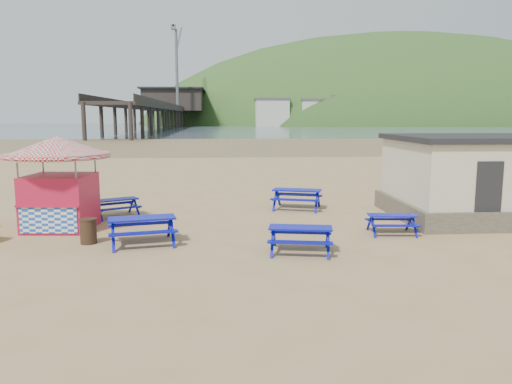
{
  "coord_description": "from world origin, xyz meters",
  "views": [
    {
      "loc": [
        0.13,
        -17.3,
        3.86
      ],
      "look_at": [
        1.46,
        1.5,
        1.0
      ],
      "focal_mm": 35.0,
      "sensor_mm": 36.0,
      "label": 1
    }
  ],
  "objects": [
    {
      "name": "wet_sand",
      "position": [
        0.0,
        55.0,
        0.0
      ],
      "size": [
        400.0,
        400.0,
        0.0
      ],
      "primitive_type": "plane",
      "color": "olive",
      "rests_on": "ground"
    },
    {
      "name": "amenity_block",
      "position": [
        10.5,
        1.0,
        1.57
      ],
      "size": [
        7.4,
        5.4,
        3.15
      ],
      "color": "#665B4C",
      "rests_on": "ground"
    },
    {
      "name": "sea",
      "position": [
        0.0,
        170.0,
        0.01
      ],
      "size": [
        400.0,
        400.0,
        0.0
      ],
      "primitive_type": "plane",
      "color": "#42535E",
      "rests_on": "ground"
    },
    {
      "name": "picnic_table_blue_b",
      "position": [
        3.3,
        3.19,
        0.42
      ],
      "size": [
        2.38,
        2.12,
        0.84
      ],
      "rotation": [
        0.0,
        0.0,
        -0.3
      ],
      "color": "#0B179F",
      "rests_on": "ground"
    },
    {
      "name": "picnic_table_blue_c",
      "position": [
        7.63,
        0.9,
        0.33
      ],
      "size": [
        1.64,
        1.35,
        0.67
      ],
      "rotation": [
        0.0,
        0.0,
        0.04
      ],
      "color": "#0B179F",
      "rests_on": "ground"
    },
    {
      "name": "litter_bin",
      "position": [
        -3.95,
        -2.07,
        0.4
      ],
      "size": [
        0.53,
        0.53,
        0.78
      ],
      "color": "#372414",
      "rests_on": "ground"
    },
    {
      "name": "picnic_table_blue_d",
      "position": [
        -2.28,
        -2.26,
        0.42
      ],
      "size": [
        2.29,
        1.99,
        0.83
      ],
      "rotation": [
        0.0,
        0.0,
        0.22
      ],
      "color": "#0B179F",
      "rests_on": "ground"
    },
    {
      "name": "picnic_table_blue_f",
      "position": [
        5.76,
        -1.48,
        0.33
      ],
      "size": [
        1.64,
        1.36,
        0.65
      ],
      "rotation": [
        0.0,
        0.0,
        -0.08
      ],
      "color": "#0B179F",
      "rests_on": "ground"
    },
    {
      "name": "ice_cream_kiosk",
      "position": [
        -5.4,
        0.04,
        2.02
      ],
      "size": [
        3.87,
        3.87,
        3.21
      ],
      "rotation": [
        0.0,
        0.0,
        -0.08
      ],
      "color": "#B71538",
      "rests_on": "ground"
    },
    {
      "name": "pier",
      "position": [
        -17.99,
        178.23,
        5.46
      ],
      "size": [
        24.0,
        220.0,
        39.29
      ],
      "color": "black",
      "rests_on": "ground"
    },
    {
      "name": "picnic_table_blue_e",
      "position": [
        2.37,
        -3.54,
        0.38
      ],
      "size": [
        2.02,
        1.74,
        0.75
      ],
      "rotation": [
        0.0,
        0.0,
        -0.18
      ],
      "color": "#0B179F",
      "rests_on": "ground"
    },
    {
      "name": "ground",
      "position": [
        0.0,
        0.0,
        0.0
      ],
      "size": [
        400.0,
        400.0,
        0.0
      ],
      "primitive_type": "plane",
      "color": "tan",
      "rests_on": "ground"
    },
    {
      "name": "headland_town",
      "position": [
        90.0,
        229.68,
        -9.91
      ],
      "size": [
        264.0,
        144.0,
        108.0
      ],
      "color": "#2D4C1E",
      "rests_on": "ground"
    },
    {
      "name": "picnic_table_blue_a",
      "position": [
        -3.96,
        2.09,
        0.35
      ],
      "size": [
        2.09,
        1.96,
        0.7
      ],
      "rotation": [
        0.0,
        0.0,
        0.49
      ],
      "color": "#0B179F",
      "rests_on": "ground"
    }
  ]
}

